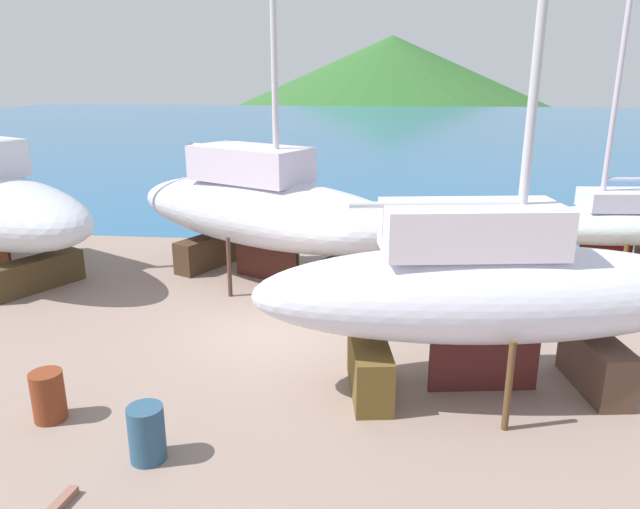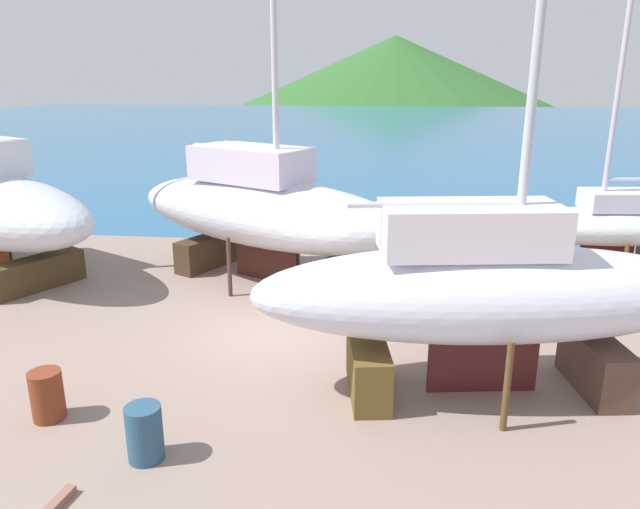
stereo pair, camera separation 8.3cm
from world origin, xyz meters
The scene contains 8 objects.
ground_plane centered at (0.00, -3.43, 0.00)m, with size 46.46×46.46×0.00m, color gray.
sea_water centered at (0.00, 55.85, 0.00)m, with size 129.75×95.34×0.01m, color #276092.
headland_hill centered at (4.64, 178.55, 0.00)m, with size 156.53×156.53×33.74m, color #2E5F29.
sailboat_mid_port centered at (4.43, -2.30, 2.12)m, with size 9.23×3.70×14.86m.
sailboat_large_starboard centered at (-1.05, 3.76, 2.19)m, with size 9.82×7.04×16.24m.
sailboat_small_center centered at (9.27, 5.15, 1.61)m, with size 6.84×2.74×11.81m.
barrel_rust_far centered at (-3.47, -4.14, 0.47)m, with size 0.58×0.58×0.93m, color brown.
barrel_tipped_center centered at (-1.27, -5.09, 0.47)m, with size 0.59×0.59×0.94m, color #2C4E6A.
Camera 1 is at (2.36, -13.08, 6.02)m, focal length 33.50 mm.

